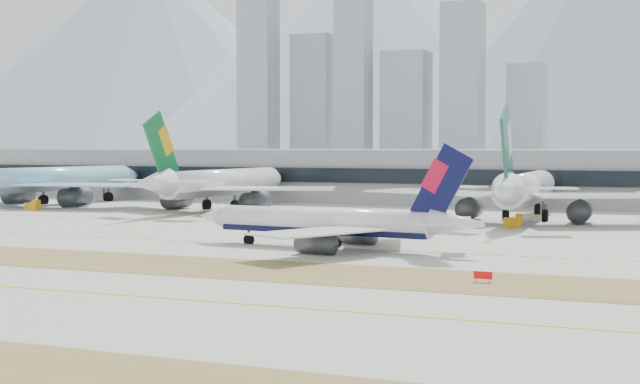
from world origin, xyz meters
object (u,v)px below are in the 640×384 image
at_px(widebody_cathay, 525,191).
at_px(widebody_eva, 218,184).
at_px(widebody_korean, 50,181).
at_px(terminal, 429,175).
at_px(taxiing_airliner, 333,223).

bearing_deg(widebody_cathay, widebody_eva, 86.07).
xyz_separation_m(widebody_korean, widebody_cathay, (127.77, -4.88, -0.04)).
bearing_deg(terminal, widebody_cathay, -58.30).
height_order(taxiing_airliner, widebody_eva, widebody_eva).
xyz_separation_m(taxiing_airliner, widebody_eva, (-56.29, 67.36, 2.41)).
relative_size(widebody_cathay, terminal, 0.24).
distance_m(widebody_cathay, terminal, 68.82).
xyz_separation_m(taxiing_airliner, widebody_cathay, (19.89, 62.77, 2.45)).
bearing_deg(widebody_cathay, terminal, 31.22).
height_order(widebody_eva, widebody_cathay, widebody_cathay).
xyz_separation_m(taxiing_airliner, terminal, (-16.27, 121.31, 3.47)).
bearing_deg(widebody_korean, widebody_eva, -78.35).
bearing_deg(taxiing_airliner, widebody_cathay, -101.62).
distance_m(widebody_eva, terminal, 67.18).
height_order(widebody_korean, terminal, widebody_korean).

